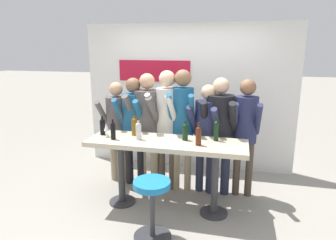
{
  "coord_description": "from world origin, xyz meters",
  "views": [
    {
      "loc": [
        0.87,
        -3.53,
        2.11
      ],
      "look_at": [
        0.0,
        0.09,
        1.19
      ],
      "focal_mm": 32.0,
      "sensor_mm": 36.0,
      "label": 1
    }
  ],
  "objects_px": {
    "person_center_left": "(147,119)",
    "wine_bottle_0": "(134,125)",
    "person_left": "(134,120)",
    "person_right": "(207,128)",
    "wine_bottle_1": "(102,126)",
    "wine_bottle_5": "(138,130)",
    "bar_stool": "(152,200)",
    "wine_bottle_2": "(216,130)",
    "wine_bottle_6": "(113,130)",
    "wine_bottle_4": "(199,135)",
    "person_center_right": "(183,116)",
    "wine_glass_0": "(106,128)",
    "tasting_table": "(166,152)",
    "person_rightmost": "(246,125)",
    "person_far_left": "(117,121)",
    "person_far_right": "(219,124)",
    "person_center": "(167,116)",
    "wine_bottle_3": "(185,131)"
  },
  "relations": [
    {
      "from": "person_center",
      "to": "wine_bottle_5",
      "type": "xyz_separation_m",
      "value": [
        -0.22,
        -0.61,
        -0.06
      ]
    },
    {
      "from": "person_center_left",
      "to": "person_left",
      "type": "bearing_deg",
      "value": -167.26
    },
    {
      "from": "tasting_table",
      "to": "wine_bottle_5",
      "type": "xyz_separation_m",
      "value": [
        -0.36,
        -0.03,
        0.28
      ]
    },
    {
      "from": "wine_bottle_6",
      "to": "person_rightmost",
      "type": "bearing_deg",
      "value": 22.86
    },
    {
      "from": "bar_stool",
      "to": "person_rightmost",
      "type": "bearing_deg",
      "value": 52.37
    },
    {
      "from": "bar_stool",
      "to": "wine_bottle_6",
      "type": "bearing_deg",
      "value": 140.47
    },
    {
      "from": "wine_bottle_1",
      "to": "wine_bottle_6",
      "type": "bearing_deg",
      "value": -36.29
    },
    {
      "from": "person_center",
      "to": "wine_bottle_5",
      "type": "bearing_deg",
      "value": -100.66
    },
    {
      "from": "person_left",
      "to": "wine_bottle_2",
      "type": "height_order",
      "value": "person_left"
    },
    {
      "from": "person_center",
      "to": "wine_bottle_1",
      "type": "bearing_deg",
      "value": -136.98
    },
    {
      "from": "tasting_table",
      "to": "person_right",
      "type": "distance_m",
      "value": 0.76
    },
    {
      "from": "person_center_right",
      "to": "wine_bottle_1",
      "type": "distance_m",
      "value": 1.13
    },
    {
      "from": "person_center_right",
      "to": "wine_glass_0",
      "type": "height_order",
      "value": "person_center_right"
    },
    {
      "from": "bar_stool",
      "to": "person_left",
      "type": "distance_m",
      "value": 1.53
    },
    {
      "from": "person_far_left",
      "to": "person_center_left",
      "type": "distance_m",
      "value": 0.52
    },
    {
      "from": "person_center",
      "to": "person_left",
      "type": "bearing_deg",
      "value": -171.72
    },
    {
      "from": "person_center",
      "to": "wine_glass_0",
      "type": "relative_size",
      "value": 10.09
    },
    {
      "from": "person_center",
      "to": "wine_bottle_0",
      "type": "xyz_separation_m",
      "value": [
        -0.34,
        -0.44,
        -0.05
      ]
    },
    {
      "from": "wine_bottle_1",
      "to": "wine_glass_0",
      "type": "bearing_deg",
      "value": -41.32
    },
    {
      "from": "person_far_left",
      "to": "wine_bottle_0",
      "type": "distance_m",
      "value": 0.71
    },
    {
      "from": "wine_bottle_3",
      "to": "person_center_right",
      "type": "bearing_deg",
      "value": 104.74
    },
    {
      "from": "wine_bottle_4",
      "to": "wine_glass_0",
      "type": "relative_size",
      "value": 1.59
    },
    {
      "from": "person_rightmost",
      "to": "wine_glass_0",
      "type": "height_order",
      "value": "person_rightmost"
    },
    {
      "from": "person_left",
      "to": "tasting_table",
      "type": "bearing_deg",
      "value": -38.6
    },
    {
      "from": "tasting_table",
      "to": "bar_stool",
      "type": "height_order",
      "value": "tasting_table"
    },
    {
      "from": "person_center_left",
      "to": "wine_glass_0",
      "type": "distance_m",
      "value": 0.72
    },
    {
      "from": "person_center_right",
      "to": "wine_bottle_1",
      "type": "xyz_separation_m",
      "value": [
        -1.01,
        -0.5,
        -0.07
      ]
    },
    {
      "from": "tasting_table",
      "to": "wine_bottle_2",
      "type": "relative_size",
      "value": 6.31
    },
    {
      "from": "person_center_right",
      "to": "wine_bottle_4",
      "type": "relative_size",
      "value": 6.41
    },
    {
      "from": "wine_glass_0",
      "to": "person_left",
      "type": "bearing_deg",
      "value": 75.17
    },
    {
      "from": "person_left",
      "to": "person_right",
      "type": "distance_m",
      "value": 1.1
    },
    {
      "from": "person_rightmost",
      "to": "wine_bottle_0",
      "type": "bearing_deg",
      "value": -163.14
    },
    {
      "from": "wine_bottle_2",
      "to": "wine_bottle_3",
      "type": "bearing_deg",
      "value": -170.43
    },
    {
      "from": "person_rightmost",
      "to": "wine_bottle_0",
      "type": "relative_size",
      "value": 5.78
    },
    {
      "from": "person_center_left",
      "to": "wine_bottle_4",
      "type": "relative_size",
      "value": 6.18
    },
    {
      "from": "person_right",
      "to": "wine_bottle_2",
      "type": "distance_m",
      "value": 0.47
    },
    {
      "from": "wine_bottle_1",
      "to": "wine_bottle_5",
      "type": "bearing_deg",
      "value": -10.34
    },
    {
      "from": "person_left",
      "to": "person_rightmost",
      "type": "relative_size",
      "value": 0.99
    },
    {
      "from": "bar_stool",
      "to": "wine_bottle_4",
      "type": "distance_m",
      "value": 0.94
    },
    {
      "from": "bar_stool",
      "to": "person_center",
      "type": "relative_size",
      "value": 0.39
    },
    {
      "from": "person_far_right",
      "to": "wine_bottle_6",
      "type": "xyz_separation_m",
      "value": [
        -1.31,
        -0.68,
        0.02
      ]
    },
    {
      "from": "wine_bottle_0",
      "to": "wine_bottle_5",
      "type": "xyz_separation_m",
      "value": [
        0.12,
        -0.17,
        -0.01
      ]
    },
    {
      "from": "person_center",
      "to": "tasting_table",
      "type": "bearing_deg",
      "value": -67.39
    },
    {
      "from": "wine_bottle_4",
      "to": "wine_bottle_1",
      "type": "bearing_deg",
      "value": 173.54
    },
    {
      "from": "wine_bottle_0",
      "to": "wine_bottle_4",
      "type": "xyz_separation_m",
      "value": [
        0.9,
        -0.22,
        -0.01
      ]
    },
    {
      "from": "person_center_left",
      "to": "wine_bottle_0",
      "type": "xyz_separation_m",
      "value": [
        -0.04,
        -0.46,
        0.01
      ]
    },
    {
      "from": "wine_bottle_2",
      "to": "bar_stool",
      "type": "bearing_deg",
      "value": -126.78
    },
    {
      "from": "wine_bottle_2",
      "to": "wine_bottle_6",
      "type": "xyz_separation_m",
      "value": [
        -1.29,
        -0.25,
        -0.02
      ]
    },
    {
      "from": "wine_bottle_2",
      "to": "person_right",
      "type": "bearing_deg",
      "value": 110.45
    },
    {
      "from": "person_center_left",
      "to": "person_far_right",
      "type": "bearing_deg",
      "value": 9.79
    }
  ]
}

